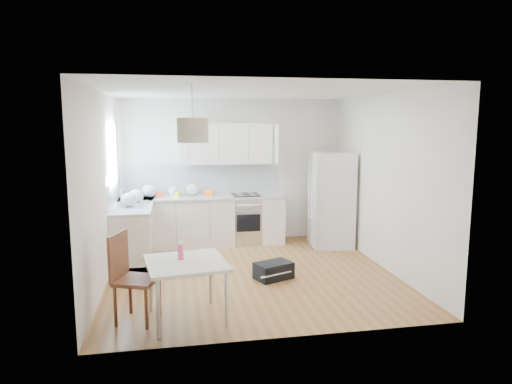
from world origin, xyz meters
The scene contains 29 objects.
floor centered at (0.00, 0.00, 0.00)m, with size 4.20×4.20×0.00m, color brown.
ceiling centered at (0.00, 0.00, 2.70)m, with size 4.20×4.20×0.00m, color white.
wall_back centered at (0.00, 2.10, 1.35)m, with size 4.20×4.20×0.00m, color beige.
wall_left centered at (-2.10, 0.00, 1.35)m, with size 4.20×4.20×0.00m, color beige.
wall_right centered at (2.10, 0.00, 1.35)m, with size 4.20×4.20×0.00m, color beige.
window_glassblock centered at (-2.09, 1.15, 1.75)m, with size 0.02×1.00×1.00m, color #BFE0F9.
cabinets_back centered at (-0.60, 1.80, 0.44)m, with size 3.00×0.60×0.88m, color silver.
cabinets_left centered at (-1.80, 1.20, 0.44)m, with size 0.60×1.80×0.88m, color silver.
counter_back centered at (-0.60, 1.80, 0.90)m, with size 3.02×0.64×0.04m, color #A1A3A6.
counter_left centered at (-1.80, 1.20, 0.90)m, with size 0.64×1.82×0.04m, color #A1A3A6.
backsplash_back centered at (-0.60, 2.09, 1.21)m, with size 3.00×0.01×0.58m, color silver.
backsplash_left centered at (-2.09, 1.20, 1.21)m, with size 0.01×1.80×0.58m, color silver.
upper_cabinets centered at (-0.15, 1.94, 1.88)m, with size 1.70×0.32×0.75m, color silver.
range_oven centered at (0.20, 1.80, 0.44)m, with size 0.50×0.61×0.88m, color silver, non-canonical shape.
sink centered at (-1.80, 1.15, 0.92)m, with size 0.50×0.80×0.16m, color silver, non-canonical shape.
refrigerator centered at (1.74, 1.39, 0.87)m, with size 0.83×0.87×1.73m, color white, non-canonical shape.
dining_table centered at (-1.01, -1.45, 0.62)m, with size 1.01×1.01×0.70m.
dining_chair centered at (-1.57, -1.40, 0.52)m, with size 0.43×0.43×1.03m, color #4F2917, non-canonical shape.
drink_bottle centered at (-1.07, -1.37, 0.81)m, with size 0.06×0.06×0.22m, color #E9407C.
gym_bag centered at (0.28, -0.26, 0.12)m, with size 0.52×0.34×0.24m, color black.
pendant_lamp centered at (-0.90, -1.30, 2.18)m, with size 0.35×0.35×0.28m, color beige.
grocery_bag_a centered at (-1.57, 1.82, 1.04)m, with size 0.26×0.22×0.24m, color silver.
grocery_bag_b centered at (-1.12, 1.84, 1.01)m, with size 0.21×0.18×0.19m, color silver.
grocery_bag_c centered at (-0.78, 1.90, 1.03)m, with size 0.25×0.21×0.22m, color silver.
grocery_bag_d centered at (-1.76, 1.39, 1.03)m, with size 0.24×0.21×0.22m, color silver.
grocery_bag_e centered at (-1.84, 0.98, 1.03)m, with size 0.25×0.21×0.22m, color silver.
snack_orange centered at (-0.48, 1.82, 0.98)m, with size 0.16×0.10×0.11m, color orange.
snack_yellow centered at (-1.09, 1.80, 0.97)m, with size 0.15×0.09×0.10m, color yellow.
snack_red centered at (-1.39, 1.84, 0.97)m, with size 0.14×0.09×0.10m, color red.
Camera 1 is at (-1.13, -6.53, 2.27)m, focal length 32.00 mm.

